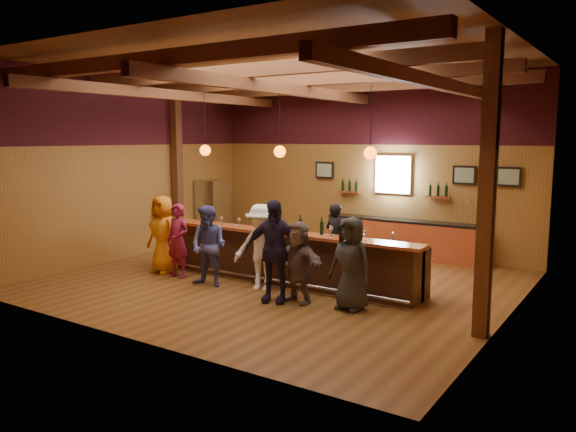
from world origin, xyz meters
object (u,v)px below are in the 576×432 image
(customer_redvest, at_px, (178,241))
(ice_bucket, at_px, (274,224))
(back_bar_cabinet, at_px, (403,238))
(customer_brown, at_px, (298,262))
(customer_orange, at_px, (163,234))
(customer_navy, at_px, (274,251))
(stainless_fridge, at_px, (212,211))
(bottle_a, at_px, (300,225))
(customer_denim, at_px, (209,246))
(customer_white, at_px, (261,247))
(customer_dark, at_px, (351,264))
(bartender, at_px, (336,238))
(bar_counter, at_px, (285,256))

(customer_redvest, xyz_separation_m, ice_bucket, (2.01, 0.69, 0.44))
(back_bar_cabinet, relative_size, customer_brown, 2.68)
(customer_orange, height_order, customer_navy, customer_navy)
(stainless_fridge, relative_size, bottle_a, 5.15)
(back_bar_cabinet, xyz_separation_m, customer_denim, (-2.21, -4.79, 0.34))
(customer_orange, bearing_deg, customer_denim, -6.46)
(back_bar_cabinet, bearing_deg, customer_brown, -91.41)
(customer_denim, xyz_separation_m, customer_brown, (2.09, 0.04, -0.07))
(customer_white, xyz_separation_m, customer_dark, (2.06, -0.19, -0.03))
(back_bar_cabinet, bearing_deg, bartender, -103.73)
(bottle_a, bearing_deg, customer_orange, -168.11)
(back_bar_cabinet, bearing_deg, customer_orange, -130.49)
(customer_orange, distance_m, bottle_a, 3.26)
(bartender, height_order, bottle_a, bartender)
(bottle_a, bearing_deg, back_bar_cabinet, 80.26)
(back_bar_cabinet, bearing_deg, customer_navy, -95.76)
(customer_orange, height_order, customer_redvest, customer_orange)
(customer_redvest, distance_m, customer_brown, 3.13)
(customer_denim, bearing_deg, back_bar_cabinet, 59.06)
(bartender, relative_size, bottle_a, 4.46)
(back_bar_cabinet, relative_size, bottle_a, 11.44)
(stainless_fridge, height_order, customer_white, stainless_fridge)
(customer_dark, distance_m, bottle_a, 1.79)
(bar_counter, xyz_separation_m, customer_navy, (0.68, -1.39, 0.42))
(customer_dark, bearing_deg, bartender, 129.76)
(bartender, bearing_deg, customer_denim, 68.73)
(back_bar_cabinet, xyz_separation_m, customer_navy, (-0.50, -4.96, 0.47))
(bar_counter, distance_m, customer_redvest, 2.32)
(customer_orange, xyz_separation_m, customer_redvest, (0.57, -0.12, -0.06))
(customer_orange, xyz_separation_m, customer_denim, (1.61, -0.31, -0.04))
(customer_navy, relative_size, bottle_a, 5.39)
(customer_denim, distance_m, customer_white, 1.10)
(ice_bucket, height_order, bottle_a, bottle_a)
(customer_dark, bearing_deg, customer_redvest, -174.68)
(bar_counter, relative_size, bartender, 4.03)
(customer_navy, distance_m, ice_bucket, 1.32)
(bar_counter, height_order, customer_orange, customer_orange)
(customer_redvest, relative_size, customer_dark, 0.97)
(customer_orange, relative_size, customer_denim, 1.05)
(customer_orange, relative_size, customer_brown, 1.15)
(customer_brown, bearing_deg, customer_denim, -166.48)
(customer_denim, distance_m, bartender, 2.86)
(stainless_fridge, height_order, bottle_a, stainless_fridge)
(bar_counter, distance_m, customer_navy, 1.60)
(customer_white, distance_m, customer_navy, 0.86)
(customer_redvest, height_order, bartender, customer_redvest)
(customer_navy, relative_size, bartender, 1.21)
(ice_bucket, bearing_deg, bar_counter, 80.68)
(customer_denim, relative_size, bottle_a, 4.69)
(ice_bucket, bearing_deg, customer_navy, -55.12)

